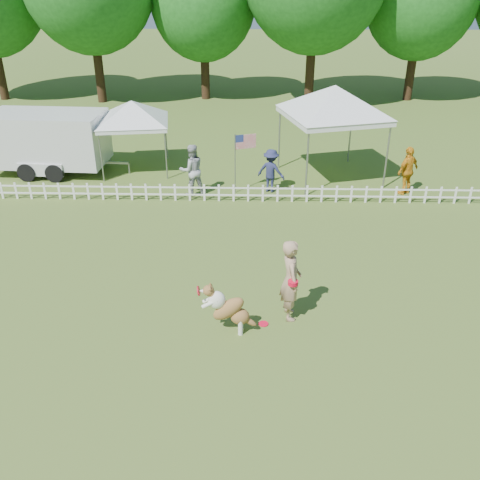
{
  "coord_description": "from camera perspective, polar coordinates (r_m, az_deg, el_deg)",
  "views": [
    {
      "loc": [
        -0.07,
        -9.87,
        7.29
      ],
      "look_at": [
        -0.39,
        2.0,
        1.1
      ],
      "focal_mm": 40.0,
      "sensor_mm": 36.0,
      "label": 1
    }
  ],
  "objects": [
    {
      "name": "dog",
      "position": [
        11.7,
        -1.15,
        -7.35
      ],
      "size": [
        1.16,
        0.41,
        1.19
      ],
      "primitive_type": null,
      "rotation": [
        0.0,
        0.0,
        -0.02
      ],
      "color": "brown",
      "rests_on": "ground"
    },
    {
      "name": "spectator_b",
      "position": [
        18.96,
        3.32,
        7.39
      ],
      "size": [
        1.15,
        0.93,
        1.55
      ],
      "primitive_type": "imported",
      "rotation": [
        0.0,
        0.0,
        2.73
      ],
      "color": "#23264A",
      "rests_on": "ground"
    },
    {
      "name": "tree_center_left",
      "position": [
        32.59,
        -3.93,
        23.27
      ],
      "size": [
        6.0,
        6.0,
        9.8
      ],
      "primitive_type": null,
      "color": "#1B5819",
      "rests_on": "ground"
    },
    {
      "name": "spectator_a",
      "position": [
        18.7,
        -5.17,
        7.46
      ],
      "size": [
        1.07,
        0.97,
        1.81
      ],
      "primitive_type": "imported",
      "rotation": [
        0.0,
        0.0,
        3.54
      ],
      "color": "#A8A9AE",
      "rests_on": "ground"
    },
    {
      "name": "canopy_tent_left",
      "position": [
        21.32,
        -11.18,
        10.77
      ],
      "size": [
        2.91,
        2.91,
        2.65
      ],
      "primitive_type": null,
      "rotation": [
        0.0,
        0.0,
        0.15
      ],
      "color": "silver",
      "rests_on": "ground"
    },
    {
      "name": "frisbee_on_turf",
      "position": [
        12.26,
        2.52,
        -8.92
      ],
      "size": [
        0.25,
        0.25,
        0.02
      ],
      "primitive_type": "cylinder",
      "rotation": [
        0.0,
        0.0,
        0.11
      ],
      "color": "red",
      "rests_on": "ground"
    },
    {
      "name": "tree_right",
      "position": [
        33.68,
        18.67,
        22.69
      ],
      "size": [
        6.2,
        6.2,
        10.4
      ],
      "primitive_type": null,
      "color": "#1B5819",
      "rests_on": "ground"
    },
    {
      "name": "cargo_trailer",
      "position": [
        22.0,
        -19.73,
        9.79
      ],
      "size": [
        5.44,
        2.62,
        2.34
      ],
      "primitive_type": null,
      "rotation": [
        0.0,
        0.0,
        -0.05
      ],
      "color": "silver",
      "rests_on": "ground"
    },
    {
      "name": "spectator_c",
      "position": [
        19.59,
        17.45,
        7.08
      ],
      "size": [
        1.05,
        0.95,
        1.71
      ],
      "primitive_type": "imported",
      "rotation": [
        0.0,
        0.0,
        3.81
      ],
      "color": "orange",
      "rests_on": "ground"
    },
    {
      "name": "handler",
      "position": [
        12.03,
        5.44,
        -4.24
      ],
      "size": [
        0.55,
        0.77,
        1.96
      ],
      "primitive_type": "imported",
      "rotation": [
        0.0,
        0.0,
        1.7
      ],
      "color": "tan",
      "rests_on": "ground"
    },
    {
      "name": "ground",
      "position": [
        12.27,
        1.59,
        -8.93
      ],
      "size": [
        120.0,
        120.0,
        0.0
      ],
      "primitive_type": "plane",
      "color": "#415E1D",
      "rests_on": "ground"
    },
    {
      "name": "picket_fence",
      "position": [
        18.26,
        1.66,
        5.02
      ],
      "size": [
        22.0,
        0.08,
        0.6
      ],
      "primitive_type": null,
      "color": "white",
      "rests_on": "ground"
    },
    {
      "name": "flag_pole",
      "position": [
        18.7,
        -0.52,
        8.09
      ],
      "size": [
        0.79,
        0.39,
        2.13
      ],
      "primitive_type": null,
      "rotation": [
        0.0,
        0.0,
        0.39
      ],
      "color": "gray",
      "rests_on": "ground"
    },
    {
      "name": "canopy_tent_right",
      "position": [
        20.25,
        9.74,
        11.08
      ],
      "size": [
        4.04,
        4.04,
        3.37
      ],
      "primitive_type": null,
      "rotation": [
        0.0,
        0.0,
        0.28
      ],
      "color": "silver",
      "rests_on": "ground"
    }
  ]
}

